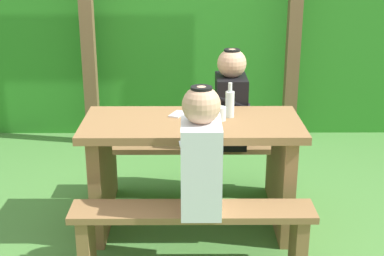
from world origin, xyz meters
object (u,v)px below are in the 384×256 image
Objects in this scene: picnic_table at (192,157)px; bench_near at (193,227)px; person_black_coat at (231,102)px; bottle_left at (230,103)px; person_white_shirt at (201,154)px; bench_far at (192,158)px; cell_phone at (177,114)px; drinking_glass at (220,114)px.

bench_near is (0.00, -0.52, -0.22)m from picnic_table.
person_black_coat is 0.45m from bottle_left.
person_white_shirt is 1.05m from person_black_coat.
picnic_table is at bearing -90.00° from bench_far.
person_black_coat is 0.55m from cell_phone.
picnic_table is at bearing -29.93° from cell_phone.
bench_far is 1.12m from person_white_shirt.
person_white_shirt reaches higher than picnic_table.
bottle_left is at bearing 45.07° from drinking_glass.
bench_near is at bearing -112.44° from bottle_left.
picnic_table is 1.00× the size of bench_far.
person_black_coat reaches higher than bench_near.
bench_far is (0.00, 0.52, -0.22)m from picnic_table.
bottle_left is 1.64× the size of cell_phone.
bench_far is 0.63m from cell_phone.
bench_far is 0.75m from drinking_glass.
drinking_glass is (0.18, 0.01, 0.30)m from picnic_table.
bottle_left is at bearing 67.56° from bench_near.
person_black_coat is at bearing -0.66° from bench_far.
bottle_left is (0.07, 0.07, 0.05)m from drinking_glass.
person_black_coat is at bearing 77.80° from drinking_glass.
person_black_coat is at bearing 68.01° from cell_phone.
drinking_glass is at bearing 71.27° from bench_near.
bottle_left is (-0.04, -0.44, 0.12)m from person_black_coat.
person_black_coat is (0.29, 1.03, 0.45)m from bench_near.
drinking_glass is 0.11m from bottle_left.
person_white_shirt and person_black_coat have the same top height.
person_black_coat is 5.14× the size of cell_phone.
person_white_shirt is 8.21× the size of drinking_glass.
drinking_glass is at bearing -134.93° from bottle_left.
bottle_left is (0.20, 0.59, 0.12)m from person_white_shirt.
bottle_left reaches higher than picnic_table.
cell_phone is (-0.27, 0.11, -0.04)m from drinking_glass.
drinking_glass is (-0.11, -0.50, 0.07)m from person_black_coat.
picnic_table reaches higher than bench_far.
picnic_table is 0.56m from person_white_shirt.
bottle_left is (0.25, 0.08, 0.35)m from picnic_table.
picnic_table is at bearing 90.00° from bench_near.
cell_phone is at bearing -103.77° from bench_far.
bench_near is 0.45m from person_white_shirt.
picnic_table is 0.35m from drinking_glass.
bottle_left reaches higher than cell_phone.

